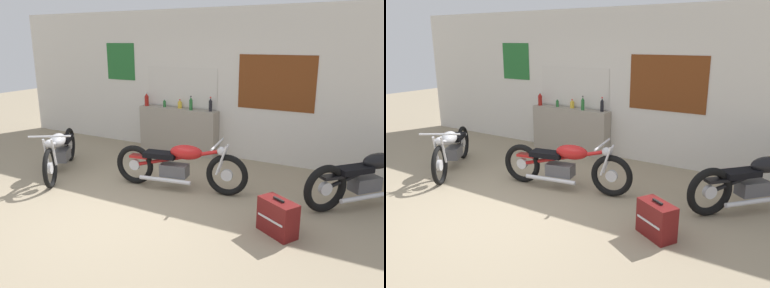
% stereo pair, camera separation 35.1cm
% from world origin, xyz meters
% --- Properties ---
extents(ground_plane, '(24.00, 24.00, 0.00)m').
position_xyz_m(ground_plane, '(0.00, 0.00, 0.00)').
color(ground_plane, gray).
extents(wall_back, '(10.00, 0.07, 2.80)m').
position_xyz_m(wall_back, '(-0.01, 3.19, 1.40)').
color(wall_back, silver).
rests_on(wall_back, ground_plane).
extents(sill_counter, '(1.70, 0.28, 0.90)m').
position_xyz_m(sill_counter, '(-0.76, 3.01, 0.45)').
color(sill_counter, gray).
rests_on(sill_counter, ground_plane).
extents(bottle_leftmost, '(0.08, 0.08, 0.28)m').
position_xyz_m(bottle_leftmost, '(-1.49, 2.97, 1.02)').
color(bottle_leftmost, maroon).
rests_on(bottle_leftmost, sill_counter).
extents(bottle_left_center, '(0.06, 0.06, 0.17)m').
position_xyz_m(bottle_left_center, '(-1.08, 3.02, 0.97)').
color(bottle_left_center, '#23662D').
rests_on(bottle_left_center, sill_counter).
extents(bottle_center, '(0.09, 0.09, 0.18)m').
position_xyz_m(bottle_center, '(-0.74, 3.05, 0.97)').
color(bottle_center, gold).
rests_on(bottle_center, sill_counter).
extents(bottle_right_center, '(0.07, 0.07, 0.28)m').
position_xyz_m(bottle_right_center, '(-0.44, 2.97, 1.02)').
color(bottle_right_center, '#23662D').
rests_on(bottle_right_center, sill_counter).
extents(bottle_rightmost, '(0.07, 0.07, 0.28)m').
position_xyz_m(bottle_rightmost, '(-0.05, 3.03, 1.02)').
color(bottle_rightmost, black).
rests_on(bottle_rightmost, sill_counter).
extents(motorcycle_silver, '(1.16, 1.70, 0.80)m').
position_xyz_m(motorcycle_silver, '(-1.89, 0.95, 0.40)').
color(motorcycle_silver, black).
rests_on(motorcycle_silver, ground_plane).
extents(motorcycle_red, '(2.11, 0.68, 0.79)m').
position_xyz_m(motorcycle_red, '(0.28, 1.26, 0.39)').
color(motorcycle_red, black).
rests_on(motorcycle_red, ground_plane).
extents(motorcycle_black, '(1.50, 1.64, 0.82)m').
position_xyz_m(motorcycle_black, '(2.87, 2.04, 0.40)').
color(motorcycle_black, black).
rests_on(motorcycle_black, ground_plane).
extents(hard_case_darkred, '(0.53, 0.45, 0.45)m').
position_xyz_m(hard_case_darkred, '(1.99, 0.61, 0.21)').
color(hard_case_darkred, maroon).
rests_on(hard_case_darkred, ground_plane).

